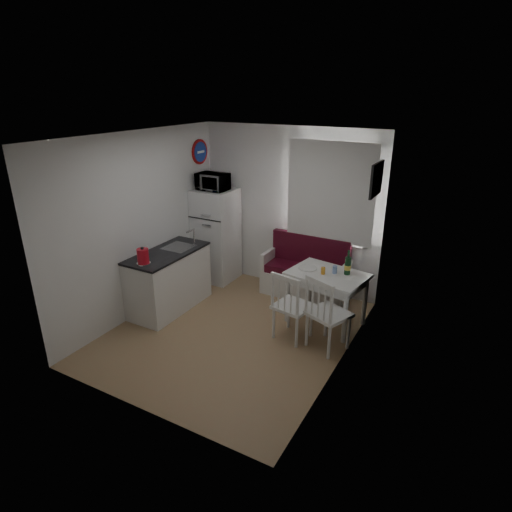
# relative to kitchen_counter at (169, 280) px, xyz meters

# --- Properties ---
(floor) EXTENTS (3.00, 3.50, 0.02)m
(floor) POSITION_rel_kitchen_counter_xyz_m (1.20, -0.16, -0.46)
(floor) COLOR tan
(floor) RESTS_ON ground
(ceiling) EXTENTS (3.00, 3.50, 0.02)m
(ceiling) POSITION_rel_kitchen_counter_xyz_m (1.20, -0.16, 2.14)
(ceiling) COLOR white
(ceiling) RESTS_ON wall_back
(wall_back) EXTENTS (3.00, 0.02, 2.60)m
(wall_back) POSITION_rel_kitchen_counter_xyz_m (1.20, 1.59, 0.84)
(wall_back) COLOR white
(wall_back) RESTS_ON floor
(wall_front) EXTENTS (3.00, 0.02, 2.60)m
(wall_front) POSITION_rel_kitchen_counter_xyz_m (1.20, -1.91, 0.84)
(wall_front) COLOR white
(wall_front) RESTS_ON floor
(wall_left) EXTENTS (0.02, 3.50, 2.60)m
(wall_left) POSITION_rel_kitchen_counter_xyz_m (-0.30, -0.16, 0.84)
(wall_left) COLOR white
(wall_left) RESTS_ON floor
(wall_right) EXTENTS (0.02, 3.50, 2.60)m
(wall_right) POSITION_rel_kitchen_counter_xyz_m (2.70, -0.16, 0.84)
(wall_right) COLOR white
(wall_right) RESTS_ON floor
(window) EXTENTS (1.22, 0.06, 1.47)m
(window) POSITION_rel_kitchen_counter_xyz_m (1.90, 1.56, 1.17)
(window) COLOR white
(window) RESTS_ON wall_back
(curtain) EXTENTS (1.35, 0.02, 1.50)m
(curtain) POSITION_rel_kitchen_counter_xyz_m (1.90, 1.49, 1.22)
(curtain) COLOR white
(curtain) RESTS_ON wall_back
(kitchen_counter) EXTENTS (0.62, 1.32, 1.16)m
(kitchen_counter) POSITION_rel_kitchen_counter_xyz_m (0.00, 0.00, 0.00)
(kitchen_counter) COLOR white
(kitchen_counter) RESTS_ON floor
(wall_sign) EXTENTS (0.03, 0.40, 0.40)m
(wall_sign) POSITION_rel_kitchen_counter_xyz_m (-0.27, 1.29, 1.69)
(wall_sign) COLOR #1A379C
(wall_sign) RESTS_ON wall_left
(picture_frame) EXTENTS (0.04, 0.52, 0.42)m
(picture_frame) POSITION_rel_kitchen_counter_xyz_m (2.67, 0.94, 1.59)
(picture_frame) COLOR black
(picture_frame) RESTS_ON wall_right
(bench) EXTENTS (1.35, 0.52, 0.97)m
(bench) POSITION_rel_kitchen_counter_xyz_m (1.63, 1.36, -0.13)
(bench) COLOR white
(bench) RESTS_ON floor
(dining_table) EXTENTS (1.12, 0.87, 0.76)m
(dining_table) POSITION_rel_kitchen_counter_xyz_m (2.21, 0.69, 0.22)
(dining_table) COLOR white
(dining_table) RESTS_ON floor
(chair_left) EXTENTS (0.52, 0.50, 0.51)m
(chair_left) POSITION_rel_kitchen_counter_xyz_m (1.96, 0.02, 0.14)
(chair_left) COLOR white
(chair_left) RESTS_ON floor
(chair_right) EXTENTS (0.61, 0.60, 0.54)m
(chair_right) POSITION_rel_kitchen_counter_xyz_m (2.45, 0.01, 0.16)
(chair_right) COLOR white
(chair_right) RESTS_ON floor
(fridge) EXTENTS (0.63, 0.63, 1.57)m
(fridge) POSITION_rel_kitchen_counter_xyz_m (0.02, 1.24, 0.33)
(fridge) COLOR white
(fridge) RESTS_ON floor
(microwave) EXTENTS (0.49, 0.33, 0.27)m
(microwave) POSITION_rel_kitchen_counter_xyz_m (0.02, 1.19, 1.25)
(microwave) COLOR white
(microwave) RESTS_ON fridge
(kettle) EXTENTS (0.19, 0.19, 0.25)m
(kettle) POSITION_rel_kitchen_counter_xyz_m (0.05, -0.54, 0.57)
(kettle) COLOR red
(kettle) RESTS_ON kitchen_counter
(wine_bottle) EXTENTS (0.09, 0.09, 0.34)m
(wine_bottle) POSITION_rel_kitchen_counter_xyz_m (2.45, 0.79, 0.48)
(wine_bottle) COLOR #12381A
(wine_bottle) RESTS_ON dining_table
(drinking_glass_orange) EXTENTS (0.06, 0.06, 0.10)m
(drinking_glass_orange) POSITION_rel_kitchen_counter_xyz_m (2.16, 0.64, 0.36)
(drinking_glass_orange) COLOR orange
(drinking_glass_orange) RESTS_ON dining_table
(drinking_glass_blue) EXTENTS (0.06, 0.06, 0.10)m
(drinking_glass_blue) POSITION_rel_kitchen_counter_xyz_m (2.29, 0.74, 0.36)
(drinking_glass_blue) COLOR #7B98D2
(drinking_glass_blue) RESTS_ON dining_table
(plate) EXTENTS (0.25, 0.25, 0.02)m
(plate) POSITION_rel_kitchen_counter_xyz_m (1.91, 0.71, 0.32)
(plate) COLOR white
(plate) RESTS_ON dining_table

